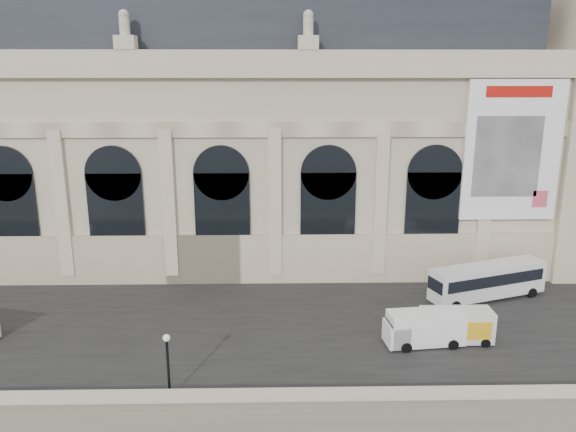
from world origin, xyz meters
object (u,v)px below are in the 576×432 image
van_c (421,328)px  lamp_right (168,367)px  box_truck (452,326)px  bus_right (487,280)px

van_c → lamp_right: 19.06m
lamp_right → box_truck: bearing=19.9°
bus_right → box_truck: bearing=-125.2°
van_c → lamp_right: size_ratio=1.35×
bus_right → lamp_right: bearing=-149.3°
bus_right → van_c: size_ratio=1.87×
van_c → box_truck: van_c is taller
van_c → lamp_right: (-17.75, -6.90, 0.90)m
bus_right → box_truck: size_ratio=1.76×
bus_right → van_c: bus_right is taller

